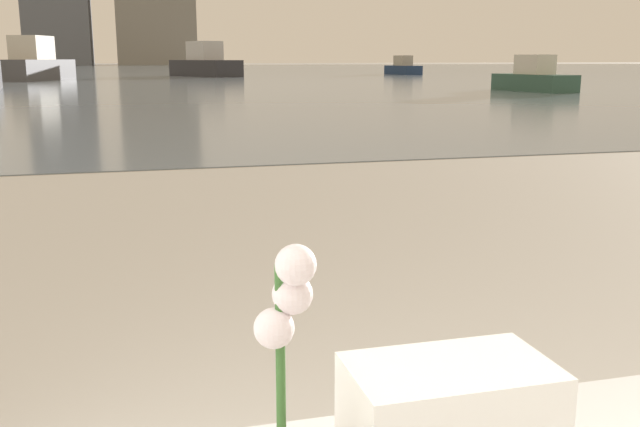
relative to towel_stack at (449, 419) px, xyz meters
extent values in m
cylinder|color=#38662D|center=(-0.24, -0.03, 0.13)|extent=(0.01, 0.01, 0.25)
sphere|color=silver|center=(-0.22, -0.04, 0.25)|extent=(0.05, 0.05, 0.05)
sphere|color=silver|center=(-0.23, -0.02, 0.21)|extent=(0.05, 0.05, 0.05)
sphere|color=silver|center=(-0.25, -0.03, 0.17)|extent=(0.05, 0.05, 0.05)
cube|color=white|center=(0.00, 0.00, 0.02)|extent=(0.28, 0.17, 0.04)
cube|color=white|center=(0.00, 0.00, 0.06)|extent=(0.28, 0.17, 0.04)
cube|color=slate|center=(0.23, 61.15, -0.57)|extent=(180.00, 110.00, 0.01)
cube|color=#2D2D33|center=(4.09, 41.75, -0.09)|extent=(3.89, 5.61, 0.93)
cube|color=silver|center=(4.09, 41.75, 0.90)|extent=(2.04, 2.37, 1.07)
cube|color=#4C4C51|center=(-4.70, 36.74, -0.07)|extent=(3.59, 5.91, 0.98)
cube|color=silver|center=(-4.70, 36.74, 0.98)|extent=(1.99, 2.43, 1.12)
cube|color=#335647|center=(12.27, 19.87, -0.29)|extent=(1.46, 3.20, 0.54)
cube|color=silver|center=(12.27, 19.87, 0.29)|extent=(0.92, 1.25, 0.62)
cube|color=navy|center=(17.11, 43.53, -0.28)|extent=(1.47, 3.34, 0.57)
cube|color=#B2A893|center=(17.11, 43.53, 0.33)|extent=(0.94, 1.30, 0.65)
camera|label=1|loc=(-0.41, -0.83, 0.49)|focal=40.00mm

